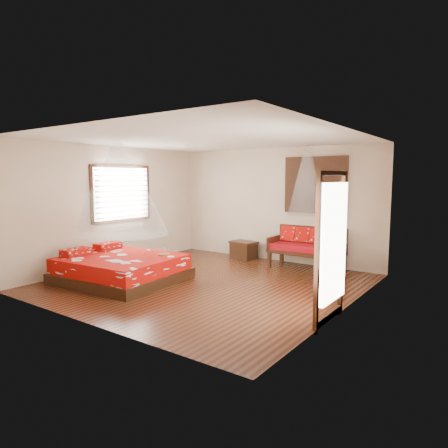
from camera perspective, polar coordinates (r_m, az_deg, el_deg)
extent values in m
cube|color=black|center=(8.00, -2.42, -8.45)|extent=(5.50, 5.50, 0.02)
cube|color=white|center=(7.76, -2.52, 12.10)|extent=(5.50, 5.50, 0.02)
cube|color=#BFA98C|center=(9.69, -15.43, 2.42)|extent=(0.02, 5.50, 2.80)
cube|color=#BFA98C|center=(6.43, 17.27, 0.37)|extent=(0.02, 5.50, 2.80)
cube|color=#BFA98C|center=(10.06, 7.28, 2.75)|extent=(5.50, 0.02, 2.80)
cube|color=#BFA98C|center=(5.84, -19.40, -0.30)|extent=(5.50, 0.02, 2.80)
cube|color=black|center=(8.38, -14.38, -7.18)|extent=(2.36, 2.17, 0.20)
cube|color=#A70B05|center=(8.32, -14.43, -5.51)|extent=(2.25, 2.06, 0.30)
cube|color=#A70B05|center=(8.62, -20.37, -3.79)|extent=(0.36, 0.60, 0.15)
cube|color=#A70B05|center=(9.16, -16.27, -3.05)|extent=(0.36, 0.60, 0.15)
cube|color=black|center=(9.41, 6.50, -4.82)|extent=(0.08, 0.08, 0.42)
cube|color=black|center=(8.78, 15.43, -5.85)|extent=(0.08, 0.08, 0.42)
cube|color=black|center=(9.95, 8.25, -4.23)|extent=(0.08, 0.08, 0.42)
cube|color=black|center=(9.35, 16.76, -5.13)|extent=(0.08, 0.08, 0.42)
cube|color=black|center=(9.31, 11.63, -3.97)|extent=(1.67, 0.74, 0.08)
cube|color=maroon|center=(9.29, 11.65, -3.31)|extent=(1.61, 0.68, 0.14)
cube|color=black|center=(9.56, 12.48, -1.95)|extent=(1.67, 0.06, 0.55)
cube|color=black|center=(9.63, 7.32, -2.58)|extent=(0.06, 0.74, 0.30)
cube|color=black|center=(9.00, 16.30, -3.44)|extent=(0.06, 0.74, 0.30)
cube|color=#A70B05|center=(9.68, 9.18, -1.39)|extent=(0.35, 0.19, 0.37)
cube|color=#A70B05|center=(9.52, 11.18, -1.56)|extent=(0.35, 0.19, 0.37)
cube|color=#A70B05|center=(9.37, 13.25, -1.73)|extent=(0.35, 0.19, 0.37)
cube|color=#A70B05|center=(9.24, 15.38, -1.91)|extent=(0.35, 0.19, 0.37)
cube|color=black|center=(10.31, 2.82, -3.84)|extent=(0.67, 0.52, 0.40)
cube|color=black|center=(10.27, 2.83, -2.61)|extent=(0.71, 0.57, 0.05)
cube|color=black|center=(9.54, 12.88, 5.44)|extent=(1.52, 0.06, 1.32)
cube|color=black|center=(9.54, 12.85, 5.43)|extent=(1.35, 0.04, 1.10)
cube|color=black|center=(9.78, -14.43, 4.24)|extent=(0.08, 1.74, 1.34)
cube|color=silver|center=(9.74, -14.27, 4.24)|extent=(0.04, 1.54, 1.10)
cube|color=black|center=(5.93, 14.95, -3.47)|extent=(0.08, 1.02, 2.16)
cube|color=white|center=(5.92, 14.80, -2.50)|extent=(0.03, 0.82, 1.70)
cylinder|color=brown|center=(8.22, -8.60, -4.35)|extent=(0.25, 0.25, 0.03)
cone|color=silver|center=(8.15, -14.73, 4.87)|extent=(1.92, 1.92, 1.80)
cone|color=silver|center=(9.11, 11.74, 6.05)|extent=(0.82, 0.82, 1.50)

